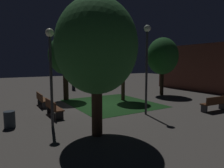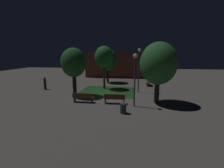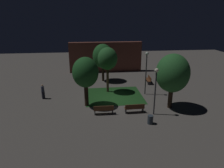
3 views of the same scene
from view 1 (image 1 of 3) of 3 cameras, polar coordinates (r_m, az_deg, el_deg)
ground_plane at (r=13.48m, az=-4.11°, el=-5.97°), size 60.00×60.00×0.00m
grass_lawn at (r=13.91m, az=-0.15°, el=-5.55°), size 6.19×5.47×0.01m
bench_back_row at (r=13.61m, az=-19.62°, el=-4.13°), size 1.80×0.49×0.88m
bench_by_lamp at (r=10.92m, az=-16.62°, el=-6.52°), size 1.81×0.53×0.88m
bench_front_left at (r=13.05m, az=27.53°, el=-4.91°), size 0.61×1.83×0.88m
tree_back_left at (r=14.88m, az=3.28°, el=10.16°), size 2.21×2.21×5.18m
tree_lawn_side at (r=15.43m, az=-13.40°, el=7.95°), size 2.48×2.48×4.86m
tree_near_wall at (r=17.78m, az=14.37°, el=7.73°), size 2.68×2.68×4.98m
tree_back_right at (r=7.53m, az=-4.50°, el=10.63°), size 3.10×3.10×5.25m
lamp_post_path_center at (r=8.93m, az=-17.31°, el=6.53°), size 0.36×0.36×4.28m
lamp_post_plaza_east at (r=10.81m, az=10.02°, el=8.26°), size 0.36×0.36×4.81m
trash_bin at (r=9.80m, az=-27.45°, el=-9.10°), size 0.46×0.46×0.73m
pedestrian at (r=20.63m, az=-11.06°, el=0.54°), size 0.34×0.32×1.61m
building_wall_backdrop at (r=21.05m, az=25.12°, el=4.18°), size 11.20×0.80×4.63m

